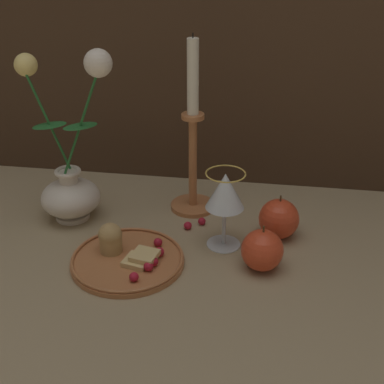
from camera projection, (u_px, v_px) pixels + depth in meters
name	position (u px, v px, depth m)	size (l,w,h in m)	color
ground_plane	(162.00, 241.00, 1.08)	(2.40, 2.40, 0.00)	#9E8966
vase	(70.00, 178.00, 1.12)	(0.21, 0.13, 0.37)	silver
plate_with_pastries	(126.00, 256.00, 1.01)	(0.21, 0.21, 0.07)	#B77042
wine_glass	(225.00, 194.00, 1.01)	(0.08, 0.08, 0.16)	silver
candlestick	(193.00, 149.00, 1.13)	(0.10, 0.10, 0.38)	#B77042
apple_beside_vase	(262.00, 250.00, 0.98)	(0.08, 0.08, 0.09)	#D14223
apple_near_glass	(279.00, 219.00, 1.08)	(0.08, 0.08, 0.09)	#D14223
berry_near_plate	(188.00, 226.00, 1.11)	(0.02, 0.02, 0.02)	#AD192D
berry_front_center	(202.00, 221.00, 1.13)	(0.02, 0.02, 0.02)	#AD192D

